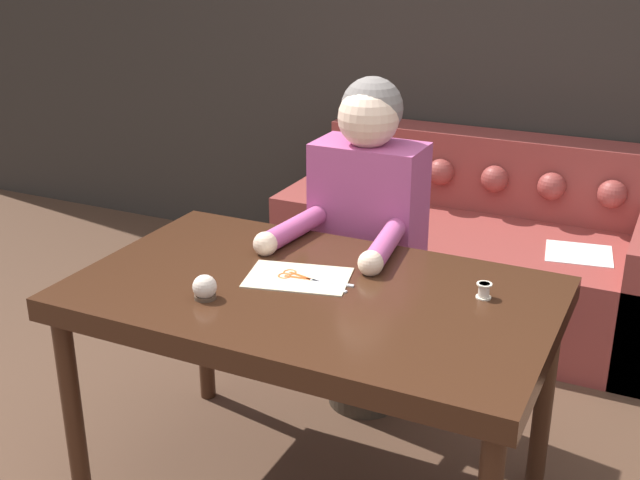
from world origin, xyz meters
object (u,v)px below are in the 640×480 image
object	(u,v)px
person	(366,248)
scissors	(303,278)
dining_table	(312,310)
couch	(481,254)
thread_spool	(484,291)
pin_cushion	(205,288)

from	to	relation	value
person	scissors	world-z (taller)	person
dining_table	couch	distance (m)	1.63
dining_table	person	size ratio (longest dim) A/B	1.11
couch	thread_spool	distance (m)	1.55
pin_cushion	person	bearing A→B (deg)	77.63
person	dining_table	bearing A→B (deg)	-83.14
couch	pin_cushion	xyz separation A→B (m)	(-0.36, -1.77, 0.49)
pin_cushion	thread_spool	bearing A→B (deg)	26.02
thread_spool	dining_table	bearing A→B (deg)	-162.23
couch	pin_cushion	size ratio (longest dim) A/B	24.28
scissors	pin_cushion	xyz separation A→B (m)	(-0.19, -0.24, 0.03)
thread_spool	person	bearing A→B (deg)	141.17
scissors	thread_spool	world-z (taller)	thread_spool
person	pin_cushion	world-z (taller)	person
scissors	thread_spool	size ratio (longest dim) A/B	5.32
person	scissors	xyz separation A→B (m)	(0.02, -0.55, 0.10)
dining_table	pin_cushion	size ratio (longest dim) A/B	19.72
thread_spool	pin_cushion	xyz separation A→B (m)	(-0.72, -0.35, 0.01)
person	couch	bearing A→B (deg)	79.30
couch	person	distance (m)	1.07
thread_spool	pin_cushion	world-z (taller)	pin_cushion
person	pin_cushion	xyz separation A→B (m)	(-0.17, -0.79, 0.13)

